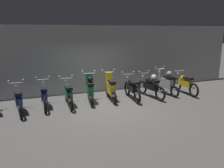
% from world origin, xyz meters
% --- Properties ---
extents(ground_plane, '(80.00, 80.00, 0.00)m').
position_xyz_m(ground_plane, '(0.00, 0.00, 0.00)').
color(ground_plane, '#565451').
extents(back_wall, '(16.28, 0.30, 3.19)m').
position_xyz_m(back_wall, '(0.00, 2.58, 1.59)').
color(back_wall, '#9EA0A3').
rests_on(back_wall, ground).
extents(motorbike_slot_1, '(0.59, 1.95, 1.15)m').
position_xyz_m(motorbike_slot_1, '(-3.22, 0.64, 0.49)').
color(motorbike_slot_1, black).
rests_on(motorbike_slot_1, ground).
extents(motorbike_slot_2, '(0.59, 1.95, 1.15)m').
position_xyz_m(motorbike_slot_2, '(-2.30, 0.91, 0.49)').
color(motorbike_slot_2, black).
rests_on(motorbike_slot_2, ground).
extents(motorbike_slot_3, '(0.59, 1.95, 1.15)m').
position_xyz_m(motorbike_slot_3, '(-1.38, 0.79, 0.49)').
color(motorbike_slot_3, black).
rests_on(motorbike_slot_3, ground).
extents(motorbike_slot_4, '(0.58, 1.67, 1.29)m').
position_xyz_m(motorbike_slot_4, '(-0.46, 0.89, 0.57)').
color(motorbike_slot_4, black).
rests_on(motorbike_slot_4, ground).
extents(motorbike_slot_5, '(0.59, 1.68, 1.29)m').
position_xyz_m(motorbike_slot_5, '(0.46, 0.88, 0.53)').
color(motorbike_slot_5, black).
rests_on(motorbike_slot_5, ground).
extents(motorbike_slot_6, '(0.59, 1.95, 1.15)m').
position_xyz_m(motorbike_slot_6, '(1.38, 0.70, 0.49)').
color(motorbike_slot_6, black).
rests_on(motorbike_slot_6, ground).
extents(motorbike_slot_7, '(0.59, 1.95, 1.15)m').
position_xyz_m(motorbike_slot_7, '(2.30, 0.65, 0.53)').
color(motorbike_slot_7, black).
rests_on(motorbike_slot_7, ground).
extents(motorbike_slot_8, '(0.59, 1.68, 1.29)m').
position_xyz_m(motorbike_slot_8, '(3.22, 0.82, 0.57)').
color(motorbike_slot_8, black).
rests_on(motorbike_slot_8, ground).
extents(motorbike_slot_9, '(0.56, 1.95, 1.03)m').
position_xyz_m(motorbike_slot_9, '(4.14, 0.61, 0.49)').
color(motorbike_slot_9, black).
rests_on(motorbike_slot_9, ground).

